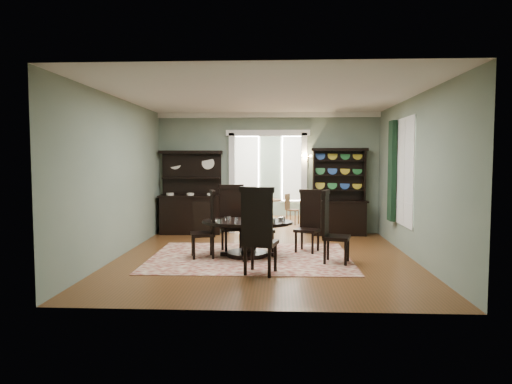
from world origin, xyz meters
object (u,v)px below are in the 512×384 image
dining_table (247,232)px  welsh_dresser (339,203)px  sideboard (191,205)px  parlor_table (269,208)px

dining_table → welsh_dresser: bearing=56.8°
dining_table → sideboard: sideboard is taller
sideboard → parlor_table: (1.90, 2.01, -0.27)m
sideboard → parlor_table: size_ratio=2.80×
welsh_dresser → sideboard: bearing=-179.5°
welsh_dresser → parlor_table: bearing=131.7°
parlor_table → dining_table: bearing=-93.9°
dining_table → parlor_table: same height
dining_table → parlor_table: 4.67m
welsh_dresser → parlor_table: (-1.76, 2.00, -0.32)m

